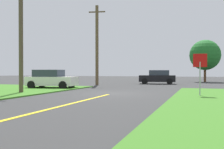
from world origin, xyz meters
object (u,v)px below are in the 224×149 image
(parked_car_near_building, at_px, (51,79))
(utility_pole_mid, at_px, (97,44))
(car_approaching_junction, at_px, (158,77))
(stop_sign, at_px, (200,66))
(utility_pole_near, at_px, (21,35))
(oak_tree_left, at_px, (205,55))

(parked_car_near_building, bearing_deg, utility_pole_mid, 70.68)
(car_approaching_junction, relative_size, parked_car_near_building, 1.00)
(stop_sign, relative_size, utility_pole_mid, 0.29)
(utility_pole_near, distance_m, oak_tree_left, 26.82)
(parked_car_near_building, xyz_separation_m, utility_pole_mid, (1.62, 6.51, 3.60))
(stop_sign, relative_size, utility_pole_near, 0.33)
(car_approaching_junction, relative_size, utility_pole_near, 0.58)
(stop_sign, distance_m, car_approaching_junction, 15.45)
(car_approaching_junction, relative_size, oak_tree_left, 0.74)
(utility_pole_near, distance_m, utility_pole_mid, 11.61)
(car_approaching_junction, bearing_deg, parked_car_near_building, 48.25)
(stop_sign, xyz_separation_m, utility_pole_near, (-11.33, -1.55, 2.16))
(utility_pole_near, bearing_deg, car_approaching_junction, 67.99)
(car_approaching_junction, relative_size, utility_pole_mid, 0.51)
(stop_sign, bearing_deg, utility_pole_mid, -45.60)
(parked_car_near_building, distance_m, utility_pole_mid, 7.61)
(car_approaching_junction, distance_m, utility_pole_near, 17.76)
(car_approaching_junction, height_order, utility_pole_near, utility_pole_near)
(utility_pole_mid, height_order, oak_tree_left, utility_pole_mid)
(utility_pole_mid, bearing_deg, stop_sign, -43.38)
(parked_car_near_building, bearing_deg, stop_sign, -21.37)
(stop_sign, height_order, utility_pole_mid, utility_pole_mid)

